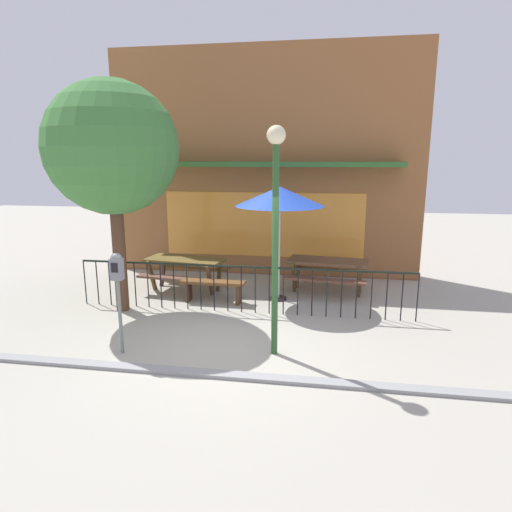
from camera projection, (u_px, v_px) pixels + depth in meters
The scene contains 11 objects.
ground at pixel (221, 349), 7.13m from camera, with size 40.00×40.00×0.00m, color #A5A092.
pub_storefront at pixel (264, 165), 11.39m from camera, with size 8.10×1.24×5.84m.
patio_fence_front at pixel (241, 281), 8.72m from camera, with size 6.83×0.04×0.97m.
picnic_table_left at pixel (185, 265), 10.19m from camera, with size 1.97×1.59×0.79m.
picnic_table_right at pixel (328, 267), 10.04m from camera, with size 1.95×1.57×0.79m.
patio_umbrella at pixel (280, 197), 9.16m from camera, with size 1.90×1.90×2.48m.
patio_bench at pixel (213, 287), 9.39m from camera, with size 1.41×0.35×0.48m.
parking_meter_near at pixel (117, 277), 6.71m from camera, with size 0.18×0.17×1.64m.
street_tree at pixel (112, 149), 8.29m from camera, with size 2.55×2.55×4.52m.
street_lamp at pixel (276, 208), 6.46m from camera, with size 0.28×0.28×3.52m.
curb_edge at pixel (206, 375), 6.26m from camera, with size 11.34×0.20×0.11m, color gray.
Camera 1 is at (1.62, -6.45, 3.04)m, focal length 30.52 mm.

